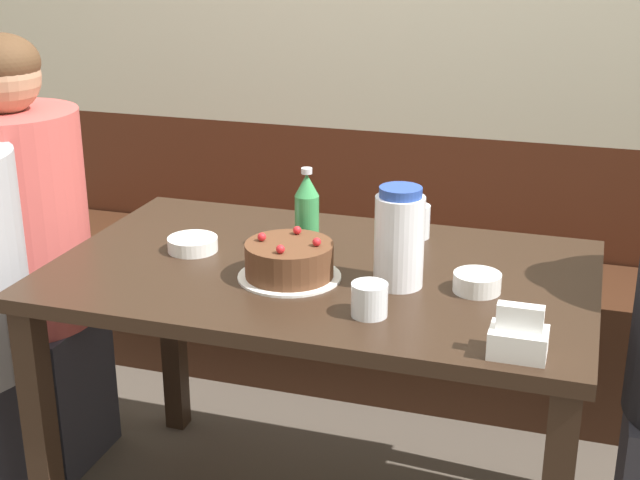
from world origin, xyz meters
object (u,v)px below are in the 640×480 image
Objects in this scene: soju_bottle at (307,212)px; bowl_soup_white at (477,282)px; napkin_holder at (518,337)px; bowl_rice_small at (193,244)px; glass_tumbler_short at (416,221)px; water_pitcher at (399,238)px; glass_water_tall at (369,300)px; person_teal_shirt at (24,261)px; bench_seat at (395,323)px; birthday_cake at (289,261)px.

bowl_soup_white is at bearing -16.03° from soju_bottle.
bowl_rice_small is (-0.84, 0.33, -0.02)m from napkin_holder.
glass_tumbler_short is at bearing 38.07° from soju_bottle.
water_pitcher reaches higher than glass_water_tall.
person_teal_shirt is at bearing -169.28° from glass_tumbler_short.
birthday_cake reaches higher than bench_seat.
glass_tumbler_short is (-0.33, 0.60, 0.01)m from napkin_holder.
glass_tumbler_short reaches higher than bowl_soup_white.
napkin_holder is at bearing -67.57° from bowl_soup_white.
water_pitcher reaches higher than bowl_soup_white.
napkin_holder is at bearing -61.57° from glass_tumbler_short.
person_teal_shirt is (-1.07, -0.20, -0.16)m from glass_tumbler_short.
bowl_rice_small reaches higher than bench_seat.
bowl_soup_white is (0.43, 0.05, -0.02)m from birthday_cake.
birthday_cake reaches higher than glass_tumbler_short.
soju_bottle is 0.41m from glass_water_tall.
bowl_rice_small is at bearing -6.78° from person_teal_shirt.
person_teal_shirt reaches higher than napkin_holder.
napkin_holder is 0.31m from bowl_soup_white.
glass_water_tall is at bearing -52.83° from soju_bottle.
bowl_soup_white is 0.72m from bowl_rice_small.
person_teal_shirt is at bearing 173.39° from water_pitcher.
birthday_cake is 1.04× the size of water_pitcher.
bowl_rice_small is 0.58m from glass_tumbler_short.
glass_water_tall is at bearing -24.77° from bowl_rice_small.
glass_tumbler_short is at bearing 95.11° from water_pitcher.
birthday_cake is 0.43m from glass_tumbler_short.
bench_seat is 1.08m from birthday_cake.
water_pitcher is 0.41m from napkin_holder.
bowl_rice_small is (-0.28, -0.08, -0.09)m from soju_bottle.
soju_bottle is 2.48× the size of glass_tumbler_short.
person_teal_shirt is at bearing 175.07° from bowl_soup_white.
person_teal_shirt is (-1.28, 0.11, -0.14)m from bowl_soup_white.
bowl_rice_small is 0.10× the size of person_teal_shirt.
person_teal_shirt is (-0.56, 0.07, -0.14)m from bowl_rice_small.
water_pitcher is 0.34m from glass_tumbler_short.
water_pitcher is 2.11× the size of napkin_holder.
napkin_holder is (0.49, -1.15, 0.56)m from bench_seat.
soju_bottle reaches higher than glass_water_tall.
glass_water_tall is 0.51m from glass_tumbler_short.
bowl_rice_small is at bearing -152.28° from glass_tumbler_short.
bowl_soup_white is at bearing -66.58° from bench_seat.
water_pitcher is 2.16× the size of bowl_soup_white.
glass_water_tall is at bearing -89.01° from glass_tumbler_short.
person_teal_shirt reaches higher than bench_seat.
bowl_rice_small is (-0.54, 0.06, -0.10)m from water_pitcher.
person_teal_shirt reaches higher than glass_water_tall.
bench_seat is at bearing 102.62° from water_pitcher.
soju_bottle is at bearing 143.53° from napkin_holder.
glass_tumbler_short is 1.10m from person_teal_shirt.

